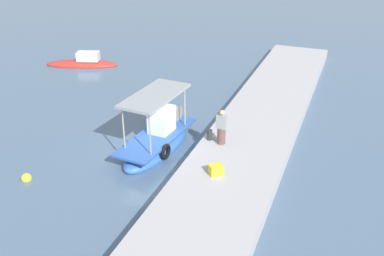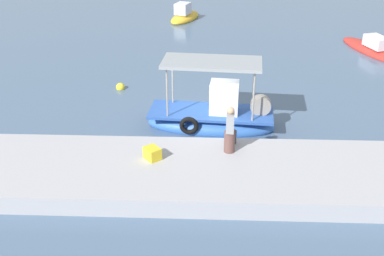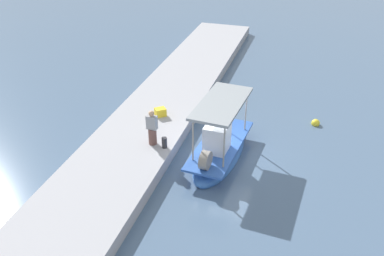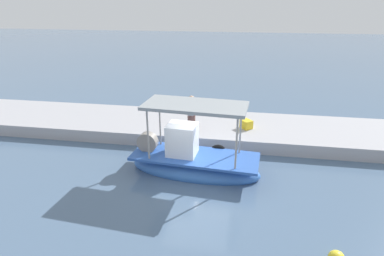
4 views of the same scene
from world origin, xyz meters
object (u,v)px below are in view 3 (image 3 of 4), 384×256
object	(u,v)px
main_fishing_boat	(219,149)
marker_buoy	(316,123)
cargo_crate	(160,112)
mooring_bollard	(164,143)
fisherman_near_bollard	(152,129)

from	to	relation	value
main_fishing_boat	marker_buoy	bearing A→B (deg)	137.98
cargo_crate	marker_buoy	bearing A→B (deg)	107.81
cargo_crate	marker_buoy	xyz separation A→B (m)	(-2.42, 7.55, -0.71)
main_fishing_boat	cargo_crate	bearing A→B (deg)	-119.61
mooring_bollard	fisherman_near_bollard	bearing A→B (deg)	-103.56
main_fishing_boat	marker_buoy	world-z (taller)	main_fishing_boat
main_fishing_boat	cargo_crate	xyz separation A→B (m)	(-2.01, -3.54, 0.29)
cargo_crate	fisherman_near_bollard	bearing A→B (deg)	13.18
mooring_bollard	cargo_crate	size ratio (longest dim) A/B	0.94
fisherman_near_bollard	cargo_crate	distance (m)	2.69
marker_buoy	mooring_bollard	bearing A→B (deg)	-50.95
main_fishing_boat	cargo_crate	distance (m)	4.09
cargo_crate	marker_buoy	world-z (taller)	cargo_crate
fisherman_near_bollard	marker_buoy	world-z (taller)	fisherman_near_bollard
main_fishing_boat	fisherman_near_bollard	distance (m)	3.11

